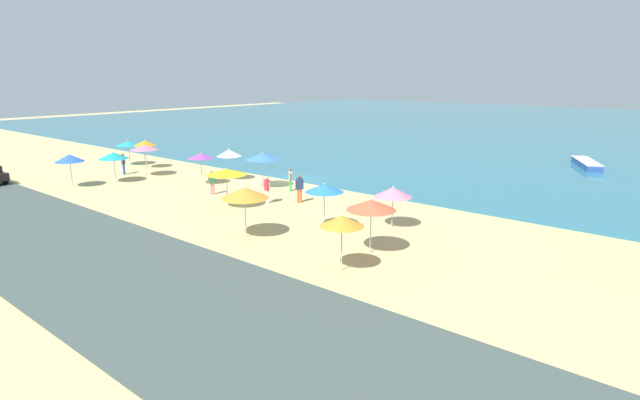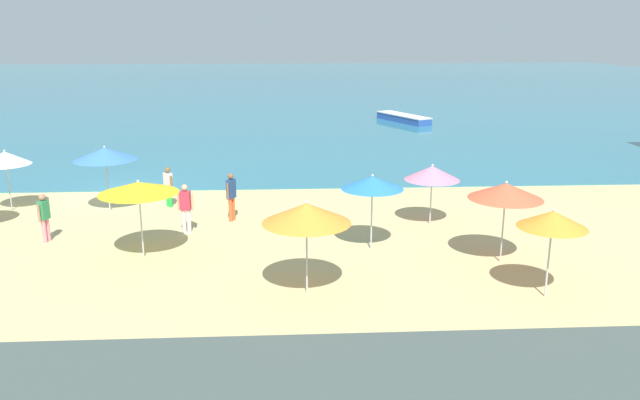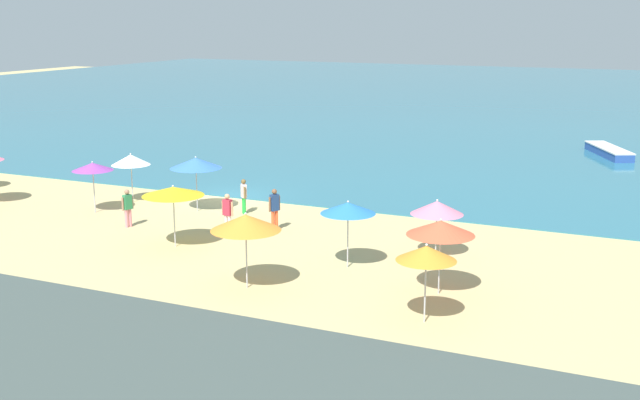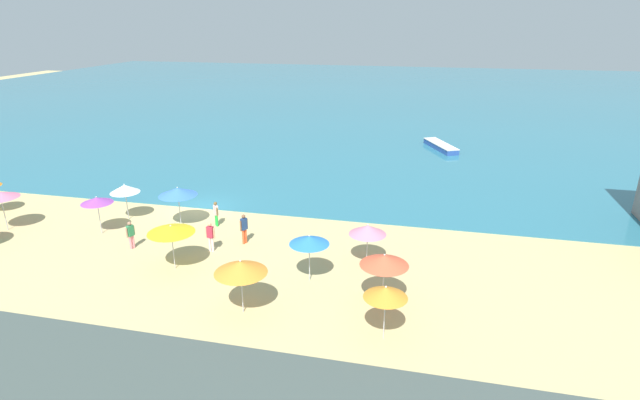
% 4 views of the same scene
% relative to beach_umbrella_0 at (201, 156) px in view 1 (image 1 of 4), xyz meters
% --- Properties ---
extents(ground_plane, '(160.00, 160.00, 0.00)m').
position_rel_beach_umbrella_0_xyz_m(ground_plane, '(4.20, 5.26, -2.16)').
color(ground_plane, tan).
extents(sea, '(150.00, 110.00, 0.05)m').
position_rel_beach_umbrella_0_xyz_m(sea, '(4.20, 60.26, -2.14)').
color(sea, teal).
rests_on(sea, ground_plane).
extents(coastal_road, '(80.00, 8.00, 0.06)m').
position_rel_beach_umbrella_0_xyz_m(coastal_road, '(4.20, -12.74, -2.13)').
color(coastal_road, '#3F4C48').
rests_on(coastal_road, ground_plane).
extents(beach_umbrella_0, '(1.88, 1.88, 2.42)m').
position_rel_beach_umbrella_0_xyz_m(beach_umbrella_0, '(0.00, 0.00, 0.00)').
color(beach_umbrella_0, '#B2B2B7').
rests_on(beach_umbrella_0, ground_plane).
extents(beach_umbrella_1, '(2.36, 2.36, 2.62)m').
position_rel_beach_umbrella_0_xyz_m(beach_umbrella_1, '(11.67, -6.29, 0.11)').
color(beach_umbrella_1, '#B2B2B7').
rests_on(beach_umbrella_1, ground_plane).
extents(beach_umbrella_2, '(2.00, 2.00, 2.24)m').
position_rel_beach_umbrella_0_xyz_m(beach_umbrella_2, '(16.42, -0.20, -0.25)').
color(beach_umbrella_2, '#B2B2B7').
rests_on(beach_umbrella_2, ground_plane).
extents(beach_umbrella_3, '(2.15, 2.15, 2.59)m').
position_rel_beach_umbrella_0_xyz_m(beach_umbrella_3, '(-6.08, -0.84, 0.16)').
color(beach_umbrella_3, '#B2B2B7').
rests_on(beach_umbrella_3, ground_plane).
extents(beach_umbrella_4, '(1.99, 1.99, 2.46)m').
position_rel_beach_umbrella_0_xyz_m(beach_umbrella_4, '(-6.58, -6.47, -0.04)').
color(beach_umbrella_4, '#B2B2B7').
rests_on(beach_umbrella_4, ground_plane).
extents(beach_umbrella_5, '(2.15, 2.15, 2.36)m').
position_rel_beach_umbrella_0_xyz_m(beach_umbrella_5, '(-5.77, -3.60, -0.12)').
color(beach_umbrella_5, '#B2B2B7').
rests_on(beach_umbrella_5, ground_plane).
extents(beach_umbrella_6, '(2.00, 2.00, 2.50)m').
position_rel_beach_umbrella_0_xyz_m(beach_umbrella_6, '(13.88, -2.80, 0.06)').
color(beach_umbrella_6, '#B2B2B7').
rests_on(beach_umbrella_6, ground_plane).
extents(beach_umbrella_7, '(2.20, 2.20, 2.23)m').
position_rel_beach_umbrella_0_xyz_m(beach_umbrella_7, '(-11.80, 1.09, -0.20)').
color(beach_umbrella_7, '#B2B2B7').
rests_on(beach_umbrella_7, ground_plane).
extents(beach_umbrella_8, '(2.41, 2.41, 2.59)m').
position_rel_beach_umbrella_0_xyz_m(beach_umbrella_8, '(4.16, 2.23, 0.12)').
color(beach_umbrella_8, '#B2B2B7').
rests_on(beach_umbrella_8, ground_plane).
extents(beach_umbrella_9, '(1.81, 1.81, 2.45)m').
position_rel_beach_umbrella_0_xyz_m(beach_umbrella_9, '(18.04, -6.81, -0.01)').
color(beach_umbrella_9, '#B2B2B7').
rests_on(beach_umbrella_9, ground_plane).
extents(beach_umbrella_10, '(2.23, 2.23, 2.56)m').
position_rel_beach_umbrella_0_xyz_m(beach_umbrella_10, '(17.71, -4.19, 0.09)').
color(beach_umbrella_10, '#B2B2B7').
rests_on(beach_umbrella_10, ground_plane).
extents(beach_umbrella_11, '(1.87, 1.87, 2.50)m').
position_rel_beach_umbrella_0_xyz_m(beach_umbrella_11, '(-9.19, 1.16, 0.04)').
color(beach_umbrella_11, '#B2B2B7').
rests_on(beach_umbrella_11, ground_plane).
extents(beach_umbrella_12, '(1.88, 1.88, 2.44)m').
position_rel_beach_umbrella_0_xyz_m(beach_umbrella_12, '(0.28, 2.44, -0.05)').
color(beach_umbrella_12, '#B2B2B7').
rests_on(beach_umbrella_12, ground_plane).
extents(beach_umbrella_13, '(2.44, 2.44, 2.50)m').
position_rel_beach_umbrella_0_xyz_m(beach_umbrella_13, '(6.64, -3.19, 0.09)').
color(beach_umbrella_13, '#B2B2B7').
rests_on(beach_umbrella_13, ground_plane).
extents(bather_0, '(0.41, 0.45, 1.63)m').
position_rel_beach_umbrella_0_xyz_m(bather_0, '(6.42, 2.68, -1.25)').
color(bather_0, green).
rests_on(bather_0, ground_plane).
extents(bather_1, '(0.32, 0.55, 1.67)m').
position_rel_beach_umbrella_0_xyz_m(bather_1, '(3.06, -1.50, -1.23)').
color(bather_1, pink).
rests_on(bather_1, ground_plane).
extents(bather_2, '(0.43, 0.43, 1.77)m').
position_rel_beach_umbrella_0_xyz_m(bather_2, '(-8.19, -1.54, -1.17)').
color(bather_2, blue).
rests_on(bather_2, ground_plane).
extents(bather_3, '(0.36, 0.52, 1.82)m').
position_rel_beach_umbrella_0_xyz_m(bather_3, '(9.11, 0.60, -1.14)').
color(bather_3, '#F9572B').
rests_on(bather_3, ground_plane).
extents(bather_4, '(0.57, 0.26, 1.75)m').
position_rel_beach_umbrella_0_xyz_m(bather_4, '(7.64, -0.79, -1.18)').
color(bather_4, '#F6D7D2').
rests_on(bather_4, ground_plane).
extents(skiff_nearshore, '(3.57, 5.74, 0.56)m').
position_rel_beach_umbrella_0_xyz_m(skiff_nearshore, '(20.26, 26.01, -1.83)').
color(skiff_nearshore, '#2C4E9C').
rests_on(skiff_nearshore, sea).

